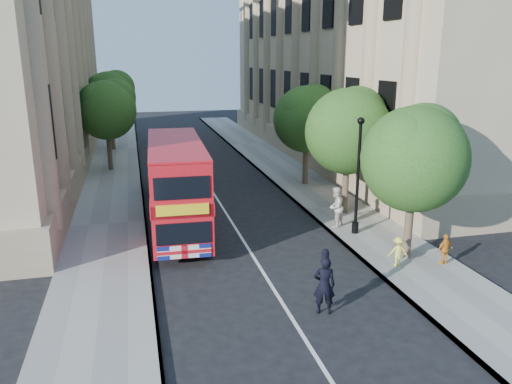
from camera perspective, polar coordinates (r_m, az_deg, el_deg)
ground at (r=16.05m, az=3.78°, el=-13.69°), size 120.00×120.00×0.00m
pavement_right at (r=26.59m, az=9.07°, el=-1.74°), size 3.50×80.00×0.12m
pavement_left at (r=24.62m, az=-16.48°, el=-3.59°), size 3.50×80.00×0.12m
building_right at (r=41.55m, az=12.50°, el=16.67°), size 12.00×38.00×18.00m
tree_right_near at (r=19.62m, az=17.74°, el=4.24°), size 4.00×4.00×6.08m
tree_right_mid at (r=24.82m, az=10.56°, el=7.36°), size 4.20×4.20×6.37m
tree_right_far at (r=30.36m, az=5.86°, el=8.70°), size 4.00×4.00×6.15m
tree_left_far at (r=35.56m, az=-16.69°, el=9.32°), size 4.00×4.00×6.30m
tree_left_back at (r=43.51m, az=-16.32°, el=10.68°), size 4.20×4.20×6.65m
lamp_post at (r=22.13m, az=11.55°, el=1.24°), size 0.32×0.32×5.16m
double_decker_bus at (r=22.64m, az=-9.04°, el=0.95°), size 2.70×8.84×4.04m
box_van at (r=29.41m, az=-9.44°, el=2.51°), size 2.23×4.95×2.78m
police_constable at (r=15.77m, az=7.81°, el=-10.53°), size 0.78×0.62×1.88m
woman_pedestrian at (r=23.19m, az=9.09°, el=-1.71°), size 1.16×1.14×1.88m
child_a at (r=20.25m, az=20.80°, el=-6.13°), size 0.73×0.40×1.19m
child_b at (r=19.56m, az=15.90°, el=-6.54°), size 0.78×0.51×1.14m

